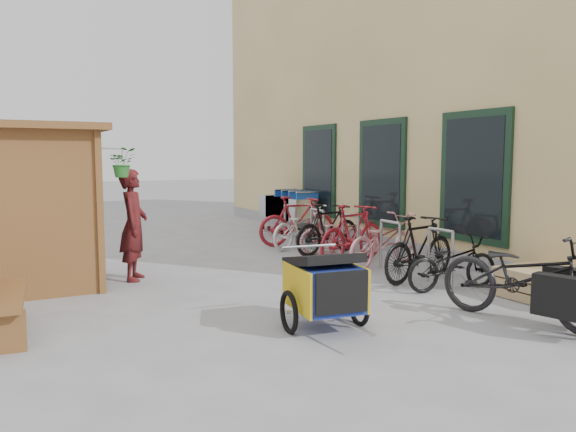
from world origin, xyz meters
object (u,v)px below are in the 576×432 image
bike_6 (301,227)px  bike_2 (384,241)px  bike_5 (328,229)px  bike_7 (297,221)px  bike_4 (339,234)px  shopping_carts (287,207)px  person_kiosk (134,225)px  bike_3 (353,233)px  kiosk (19,184)px  child_trailer (325,284)px  cargo_bike (527,278)px  bike_1 (420,248)px  pallet_stack (552,285)px  bike_0 (452,263)px

bike_6 → bike_2: bearing=166.9°
bike_5 → bike_7: bearing=-13.3°
bike_2 → bike_4: bike_2 is taller
bike_6 → bike_7: size_ratio=0.96×
shopping_carts → bike_6: (-0.85, -2.27, -0.20)m
person_kiosk → bike_7: person_kiosk is taller
bike_4 → bike_7: 1.41m
shopping_carts → bike_3: (-0.82, -4.13, -0.11)m
kiosk → bike_3: 5.56m
child_trailer → bike_2: (2.79, 2.56, -0.04)m
cargo_bike → bike_4: size_ratio=1.39×
shopping_carts → bike_6: shopping_carts is taller
bike_7 → bike_1: bearing=-176.9°
pallet_stack → bike_7: size_ratio=0.67×
person_kiosk → bike_4: bearing=-60.8°
child_trailer → bike_6: (2.52, 5.02, -0.05)m
cargo_bike → bike_3: 4.13m
bike_4 → bike_7: bike_7 is taller
kiosk → bike_6: kiosk is taller
bike_5 → bike_7: size_ratio=0.94×
child_trailer → person_kiosk: person_kiosk is taller
bike_4 → kiosk: bearing=114.6°
child_trailer → bike_0: (2.60, 0.70, -0.11)m
bike_5 → child_trailer: bearing=134.7°
bike_7 → bike_4: bearing=-169.2°
pallet_stack → bike_6: size_ratio=0.69×
bike_3 → bike_5: 0.96m
kiosk → child_trailer: 4.67m
bike_1 → bike_0: bearing=167.4°
pallet_stack → bike_6: bike_6 is taller
bike_0 → person_kiosk: bearing=60.2°
person_kiosk → bike_0: (3.92, -2.86, -0.47)m
bike_6 → pallet_stack: bearing=169.6°
person_kiosk → bike_4: 4.17m
kiosk → shopping_carts: kiosk is taller
bike_5 → bike_6: bearing=-6.9°
shopping_carts → bike_3: 4.21m
bike_5 → bike_2: bearing=173.6°
person_kiosk → bike_6: size_ratio=1.00×
child_trailer → bike_5: bike_5 is taller
bike_7 → bike_3: bearing=-178.4°
bike_0 → bike_4: bearing=2.8°
person_kiosk → child_trailer: bearing=-136.7°
bike_4 → bike_6: size_ratio=0.91×
shopping_carts → bike_5: 3.27m
shopping_carts → bike_7: size_ratio=1.17×
cargo_bike → bike_0: 1.71m
bike_0 → bike_1: bike_1 is taller
kiosk → bike_3: size_ratio=1.39×
child_trailer → bike_6: 5.62m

